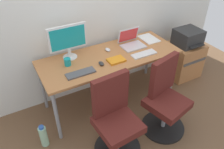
{
  "coord_description": "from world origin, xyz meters",
  "views": [
    {
      "loc": [
        -1.18,
        -2.18,
        2.26
      ],
      "look_at": [
        0.0,
        -0.05,
        0.49
      ],
      "focal_mm": 36.14,
      "sensor_mm": 36.0,
      "label": 1
    }
  ],
  "objects_px": {
    "desktop_monitor": "(68,40)",
    "coffee_mug": "(68,62)",
    "side_cabinet": "(183,60)",
    "water_bottle_on_floor": "(44,136)",
    "office_chair_left": "(115,120)",
    "office_chair_right": "(165,100)",
    "printer": "(188,37)",
    "open_laptop": "(131,42)"
  },
  "relations": [
    {
      "from": "office_chair_right",
      "to": "desktop_monitor",
      "type": "xyz_separation_m",
      "value": [
        -0.81,
        0.94,
        0.58
      ]
    },
    {
      "from": "water_bottle_on_floor",
      "to": "office_chair_right",
      "type": "bearing_deg",
      "value": -16.42
    },
    {
      "from": "desktop_monitor",
      "to": "coffee_mug",
      "type": "bearing_deg",
      "value": -118.98
    },
    {
      "from": "printer",
      "to": "water_bottle_on_floor",
      "type": "distance_m",
      "value": 2.5
    },
    {
      "from": "printer",
      "to": "coffee_mug",
      "type": "height_order",
      "value": "coffee_mug"
    },
    {
      "from": "office_chair_left",
      "to": "office_chair_right",
      "type": "bearing_deg",
      "value": -0.13
    },
    {
      "from": "office_chair_left",
      "to": "water_bottle_on_floor",
      "type": "distance_m",
      "value": 0.88
    },
    {
      "from": "coffee_mug",
      "to": "desktop_monitor",
      "type": "bearing_deg",
      "value": 61.02
    },
    {
      "from": "side_cabinet",
      "to": "coffee_mug",
      "type": "relative_size",
      "value": 6.2
    },
    {
      "from": "side_cabinet",
      "to": "open_laptop",
      "type": "bearing_deg",
      "value": 173.49
    },
    {
      "from": "office_chair_right",
      "to": "printer",
      "type": "relative_size",
      "value": 2.35
    },
    {
      "from": "office_chair_left",
      "to": "side_cabinet",
      "type": "xyz_separation_m",
      "value": [
        1.7,
        0.72,
        -0.14
      ]
    },
    {
      "from": "water_bottle_on_floor",
      "to": "coffee_mug",
      "type": "distance_m",
      "value": 0.91
    },
    {
      "from": "side_cabinet",
      "to": "printer",
      "type": "xyz_separation_m",
      "value": [
        0.0,
        -0.0,
        0.4
      ]
    },
    {
      "from": "office_chair_left",
      "to": "coffee_mug",
      "type": "bearing_deg",
      "value": 105.41
    },
    {
      "from": "printer",
      "to": "desktop_monitor",
      "type": "relative_size",
      "value": 0.83
    },
    {
      "from": "water_bottle_on_floor",
      "to": "open_laptop",
      "type": "height_order",
      "value": "open_laptop"
    },
    {
      "from": "side_cabinet",
      "to": "printer",
      "type": "distance_m",
      "value": 0.4
    },
    {
      "from": "office_chair_right",
      "to": "open_laptop",
      "type": "height_order",
      "value": "open_laptop"
    },
    {
      "from": "water_bottle_on_floor",
      "to": "coffee_mug",
      "type": "relative_size",
      "value": 3.37
    },
    {
      "from": "coffee_mug",
      "to": "side_cabinet",
      "type": "bearing_deg",
      "value": -1.77
    },
    {
      "from": "printer",
      "to": "open_laptop",
      "type": "height_order",
      "value": "open_laptop"
    },
    {
      "from": "printer",
      "to": "coffee_mug",
      "type": "xyz_separation_m",
      "value": [
        -1.91,
        0.06,
        0.11
      ]
    },
    {
      "from": "office_chair_left",
      "to": "open_laptop",
      "type": "distance_m",
      "value": 1.17
    },
    {
      "from": "printer",
      "to": "office_chair_left",
      "type": "bearing_deg",
      "value": -156.95
    },
    {
      "from": "office_chair_left",
      "to": "side_cabinet",
      "type": "bearing_deg",
      "value": 23.08
    },
    {
      "from": "office_chair_right",
      "to": "open_laptop",
      "type": "xyz_separation_m",
      "value": [
        0.04,
        0.84,
        0.39
      ]
    },
    {
      "from": "open_laptop",
      "to": "coffee_mug",
      "type": "distance_m",
      "value": 0.94
    },
    {
      "from": "desktop_monitor",
      "to": "coffee_mug",
      "type": "relative_size",
      "value": 5.22
    },
    {
      "from": "open_laptop",
      "to": "coffee_mug",
      "type": "height_order",
      "value": "open_laptop"
    },
    {
      "from": "office_chair_right",
      "to": "coffee_mug",
      "type": "xyz_separation_m",
      "value": [
        -0.9,
        0.78,
        0.38
      ]
    },
    {
      "from": "office_chair_right",
      "to": "water_bottle_on_floor",
      "type": "xyz_separation_m",
      "value": [
        -1.4,
        0.41,
        -0.28
      ]
    },
    {
      "from": "office_chair_right",
      "to": "coffee_mug",
      "type": "bearing_deg",
      "value": 138.95
    },
    {
      "from": "water_bottle_on_floor",
      "to": "open_laptop",
      "type": "bearing_deg",
      "value": 16.27
    },
    {
      "from": "printer",
      "to": "coffee_mug",
      "type": "bearing_deg",
      "value": 178.2
    },
    {
      "from": "coffee_mug",
      "to": "office_chair_right",
      "type": "bearing_deg",
      "value": -41.05
    },
    {
      "from": "open_laptop",
      "to": "coffee_mug",
      "type": "relative_size",
      "value": 3.37
    },
    {
      "from": "office_chair_right",
      "to": "desktop_monitor",
      "type": "height_order",
      "value": "desktop_monitor"
    },
    {
      "from": "printer",
      "to": "open_laptop",
      "type": "bearing_deg",
      "value": 173.44
    },
    {
      "from": "open_laptop",
      "to": "side_cabinet",
      "type": "bearing_deg",
      "value": -6.51
    },
    {
      "from": "desktop_monitor",
      "to": "open_laptop",
      "type": "height_order",
      "value": "desktop_monitor"
    },
    {
      "from": "office_chair_left",
      "to": "printer",
      "type": "height_order",
      "value": "office_chair_left"
    }
  ]
}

